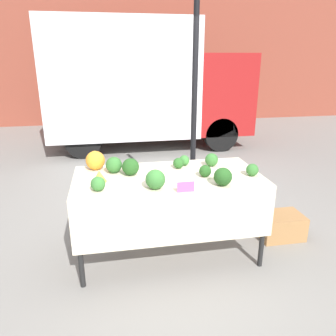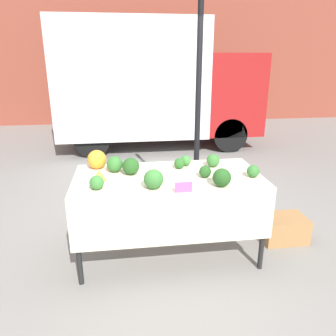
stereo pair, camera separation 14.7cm
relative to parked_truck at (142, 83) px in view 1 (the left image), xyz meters
The scene contains 19 objects.
ground_plane 4.93m from the parked_truck, 93.22° to the right, with size 40.00×40.00×0.00m, color gray.
building_facade 3.75m from the parked_truck, 94.59° to the left, with size 16.00×0.60×6.54m.
tent_pole 3.79m from the parked_truck, 86.37° to the right, with size 0.07×0.07×2.73m.
parked_truck is the anchor object (origin of this frame).
market_table 4.82m from the parked_truck, 93.17° to the right, with size 1.91×0.94×0.91m.
orange_cauliflower 4.51m from the parked_truck, 102.81° to the right, with size 0.20×0.20×0.20m.
romanesco_head 4.87m from the parked_truck, 101.31° to the right, with size 0.14×0.14×0.11m.
broccoli_head_0 4.60m from the parked_truck, 100.09° to the right, with size 0.17×0.17×0.17m.
broccoli_head_1 5.09m from the parked_truck, 100.90° to the right, with size 0.13×0.13×0.13m.
broccoli_head_2 5.06m from the parked_truck, 95.03° to the right, with size 0.18×0.18×0.18m.
broccoli_head_3 4.52m from the parked_truck, 86.62° to the right, with size 0.14×0.14×0.14m.
broccoli_head_4 4.92m from the parked_truck, 83.24° to the right, with size 0.13×0.13×0.13m.
broccoli_head_5 4.43m from the parked_truck, 90.34° to the right, with size 0.12×0.12×0.12m.
broccoli_head_6 4.68m from the parked_truck, 97.87° to the right, with size 0.18×0.18×0.18m.
broccoli_head_7 4.52m from the parked_truck, 91.43° to the right, with size 0.12×0.12×0.12m.
broccoli_head_8 4.83m from the parked_truck, 88.84° to the right, with size 0.12×0.12×0.12m.
broccoli_head_9 5.08m from the parked_truck, 87.83° to the right, with size 0.17×0.17×0.17m.
price_sign 5.18m from the parked_truck, 92.09° to the right, with size 0.16×0.01×0.10m.
produce_crate 4.93m from the parked_truck, 76.36° to the right, with size 0.51×0.37×0.29m.
Camera 1 is at (-0.57, -3.09, 2.06)m, focal length 35.00 mm.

